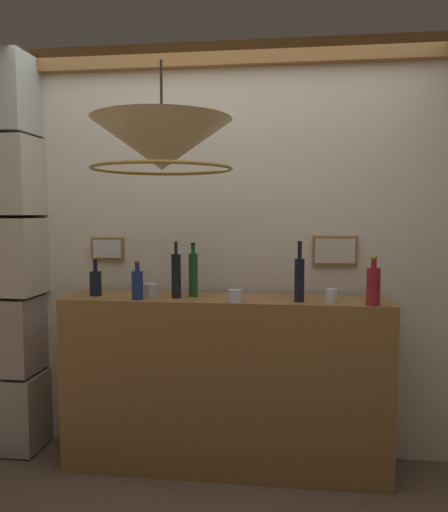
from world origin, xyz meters
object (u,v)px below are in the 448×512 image
glass_tumbler_highball (151,290)px  liquor_bottle_rye (137,284)px  liquor_bottle_mezcal (373,285)px  pendant_lamp (162,146)px  liquor_bottle_tequila (96,282)px  liquor_bottle_rum (193,274)px  liquor_bottle_port (299,278)px  glass_tumbler_shot (235,296)px  liquor_bottle_brandy (176,275)px  glass_tumbler_rocks (331,296)px

glass_tumbler_highball → liquor_bottle_rye: bearing=-111.8°
liquor_bottle_mezcal → pendant_lamp: 1.34m
liquor_bottle_mezcal → liquor_bottle_tequila: size_ratio=1.13×
liquor_bottle_rye → liquor_bottle_rum: bearing=24.1°
liquor_bottle_rum → liquor_bottle_tequila: bearing=-176.1°
liquor_bottle_rum → pendant_lamp: pendant_lamp is taller
liquor_bottle_port → liquor_bottle_mezcal: bearing=-8.5°
liquor_bottle_rye → glass_tumbler_shot: 0.57m
liquor_bottle_brandy → glass_tumbler_shot: (0.36, -0.11, -0.10)m
glass_tumbler_shot → pendant_lamp: bearing=-117.2°
liquor_bottle_rye → glass_tumbler_shot: liquor_bottle_rye is taller
glass_tumbler_shot → glass_tumbler_highball: bearing=164.7°
liquor_bottle_rye → glass_tumbler_rocks: 1.10m
liquor_bottle_rum → liquor_bottle_mezcal: bearing=-8.7°
liquor_bottle_rye → liquor_bottle_rum: 0.33m
liquor_bottle_rye → pendant_lamp: bearing=-62.4°
glass_tumbler_rocks → liquor_bottle_port: bearing=179.3°
liquor_bottle_brandy → glass_tumbler_shot: liquor_bottle_brandy is taller
liquor_bottle_rum → pendant_lamp: 0.96m
glass_tumbler_shot → liquor_bottle_rum: bearing=148.5°
liquor_bottle_mezcal → liquor_bottle_brandy: size_ratio=0.80×
glass_tumbler_highball → liquor_bottle_rum: bearing=4.6°
glass_tumbler_rocks → liquor_bottle_brandy: bearing=177.4°
liquor_bottle_port → pendant_lamp: 1.09m
liquor_bottle_tequila → pendant_lamp: 1.13m
liquor_bottle_rum → glass_tumbler_rocks: size_ratio=4.22×
liquor_bottle_mezcal → liquor_bottle_rye: (-1.32, 0.02, -0.02)m
liquor_bottle_rye → liquor_bottle_tequila: 0.30m
liquor_bottle_rye → pendant_lamp: size_ratio=0.35×
liquor_bottle_brandy → liquor_bottle_rye: bearing=-159.8°
liquor_bottle_brandy → glass_tumbler_rocks: bearing=-2.6°
liquor_bottle_port → glass_tumbler_shot: size_ratio=4.35×
glass_tumbler_highball → glass_tumbler_shot: (0.52, -0.14, -0.00)m
liquor_bottle_mezcal → liquor_bottle_brandy: bearing=174.9°
liquor_bottle_brandy → liquor_bottle_tequila: bearing=178.0°
liquor_bottle_tequila → liquor_bottle_port: (1.21, -0.06, 0.05)m
liquor_bottle_tequila → pendant_lamp: (0.58, -0.66, 0.71)m
liquor_bottle_mezcal → glass_tumbler_highball: bearing=173.9°
liquor_bottle_tequila → liquor_bottle_rum: 0.59m
liquor_bottle_mezcal → glass_tumbler_shot: size_ratio=3.39×
liquor_bottle_port → liquor_bottle_tequila: bearing=177.3°
liquor_bottle_brandy → glass_tumbler_highball: (-0.16, 0.04, -0.10)m
liquor_bottle_brandy → glass_tumbler_shot: 0.39m
liquor_bottle_rum → glass_tumbler_highball: (-0.26, -0.02, -0.10)m
glass_tumbler_rocks → glass_tumbler_highball: same height
glass_tumbler_shot → glass_tumbler_rocks: bearing=7.1°
glass_tumbler_rocks → liquor_bottle_rye: bearing=-178.1°
liquor_bottle_brandy → glass_tumbler_rocks: 0.89m
liquor_bottle_rum → liquor_bottle_port: (0.62, -0.10, -0.00)m
liquor_bottle_mezcal → pendant_lamp: size_ratio=0.42×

